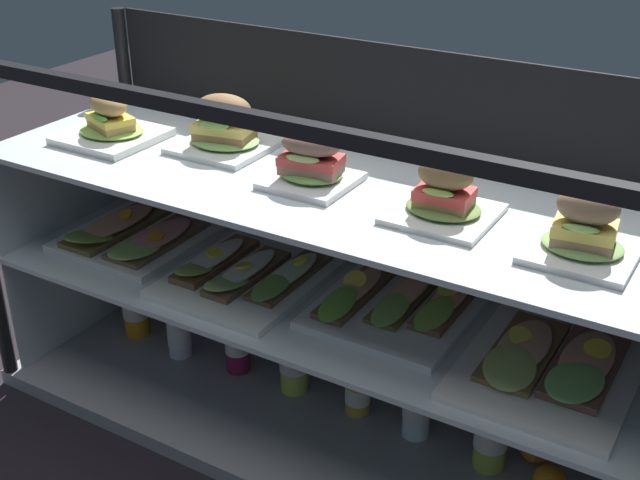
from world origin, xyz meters
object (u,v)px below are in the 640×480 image
Objects in this scene: open_sandwich_tray_center at (247,274)px; juice_bottle_tucked_behind at (358,385)px; juice_bottle_front_left_end at (294,356)px; open_sandwich_tray_mid_left at (551,365)px; open_sandwich_tray_left_of_center at (138,233)px; plated_roll_sandwich_near_right_corner at (311,164)px; plated_roll_sandwich_near_left_corner at (584,231)px; juice_bottle_front_right_end at (417,400)px; juice_bottle_back_right at (492,428)px; juice_bottle_back_left at (135,306)px; juice_bottle_front_second at (178,324)px; plated_roll_sandwich_mid_left at (224,129)px; orange_fruit_near_left_post at (536,446)px; plated_roll_sandwich_center at (444,197)px; open_sandwich_tray_near_right_corner at (400,302)px; juice_bottle_near_post at (237,339)px; plated_roll_sandwich_far_right at (111,125)px.

open_sandwich_tray_center is 1.95× the size of juice_bottle_tucked_behind.
juice_bottle_front_left_end is at bearing -178.63° from juice_bottle_tucked_behind.
open_sandwich_tray_left_of_center is at bearing 178.77° from open_sandwich_tray_mid_left.
open_sandwich_tray_mid_left is at bearing -0.74° from plated_roll_sandwich_near_right_corner.
juice_bottle_front_right_end is at bearing 163.18° from plated_roll_sandwich_near_left_corner.
plated_roll_sandwich_near_right_corner is 0.71× the size of juice_bottle_back_right.
open_sandwich_tray_left_of_center is (-1.07, 0.05, -0.29)m from plated_roll_sandwich_near_left_corner.
plated_roll_sandwich_near_left_corner is at bearing -4.40° from juice_bottle_back_left.
plated_roll_sandwich_near_right_corner is 0.88× the size of juice_bottle_tucked_behind.
juice_bottle_back_left is 0.88× the size of juice_bottle_front_left_end.
open_sandwich_tray_center is at bearing -11.43° from juice_bottle_front_second.
plated_roll_sandwich_mid_left is 0.98m from orange_fruit_near_left_post.
open_sandwich_tray_center is at bearing -173.21° from juice_bottle_back_right.
plated_roll_sandwich_mid_left is at bearing 174.21° from open_sandwich_tray_mid_left.
juice_bottle_front_second is at bearing -176.51° from juice_bottle_tucked_behind.
orange_fruit_near_left_post is (0.26, 0.05, -0.06)m from juice_bottle_front_right_end.
open_sandwich_tray_mid_left is (0.69, 0.01, -0.00)m from open_sandwich_tray_center.
plated_roll_sandwich_near_right_corner reaches higher than open_sandwich_tray_center.
juice_bottle_back_left is (-0.08, 0.04, -0.26)m from open_sandwich_tray_left_of_center.
juice_bottle_front_left_end is at bearing 168.92° from plated_roll_sandwich_center.
open_sandwich_tray_center is (-0.72, 0.02, -0.29)m from plated_roll_sandwich_near_left_corner.
open_sandwich_tray_near_right_corner is (0.35, 0.07, -0.00)m from open_sandwich_tray_center.
open_sandwich_tray_mid_left is 0.53m from juice_bottle_tucked_behind.
juice_bottle_front_left_end reaches higher than juice_bottle_tucked_behind.
juice_bottle_near_post reaches higher than juice_bottle_tucked_behind.
open_sandwich_tray_center is 0.37m from juice_bottle_front_second.
plated_roll_sandwich_near_right_corner is at bearing 179.26° from open_sandwich_tray_mid_left.
open_sandwich_tray_near_right_corner is at bearing 10.94° from open_sandwich_tray_center.
juice_bottle_tucked_behind is (-0.21, 0.08, -0.56)m from plated_roll_sandwich_center.
juice_bottle_front_right_end reaches higher than juice_bottle_back_left.
orange_fruit_near_left_post is at bearing 11.66° from open_sandwich_tray_center.
juice_bottle_front_right_end is (0.33, -0.00, 0.00)m from juice_bottle_front_left_end.
open_sandwich_tray_near_right_corner is at bearing -2.58° from plated_roll_sandwich_mid_left.
open_sandwich_tray_center is at bearing 178.70° from plated_roll_sandwich_near_left_corner.
plated_roll_sandwich_center is 0.54m from open_sandwich_tray_center.
open_sandwich_tray_left_of_center is (-0.51, 0.02, -0.29)m from plated_roll_sandwich_near_right_corner.
plated_roll_sandwich_far_right is at bearing -174.71° from open_sandwich_tray_near_right_corner.
juice_bottle_tucked_behind is at bearing 170.09° from open_sandwich_tray_near_right_corner.
plated_roll_sandwich_mid_left reaches higher than open_sandwich_tray_center.
juice_bottle_back_left is (-0.78, 0.00, -0.26)m from open_sandwich_tray_near_right_corner.
open_sandwich_tray_mid_left reaches higher than juice_bottle_back_left.
orange_fruit_near_left_post is (0.50, 0.12, -0.60)m from plated_roll_sandwich_near_right_corner.
juice_bottle_back_right is 0.12m from orange_fruit_near_left_post.
juice_bottle_back_right is at bearing -3.89° from juice_bottle_front_right_end.
plated_roll_sandwich_center reaches higher than juice_bottle_near_post.
open_sandwich_tray_near_right_corner reaches higher than juice_bottle_front_left_end.
juice_bottle_front_left_end is at bearing 173.16° from open_sandwich_tray_mid_left.
juice_bottle_front_right_end is (0.49, 0.00, 0.01)m from juice_bottle_near_post.
juice_bottle_front_right_end reaches higher than orange_fruit_near_left_post.
orange_fruit_near_left_post is (0.66, 0.14, -0.31)m from open_sandwich_tray_center.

